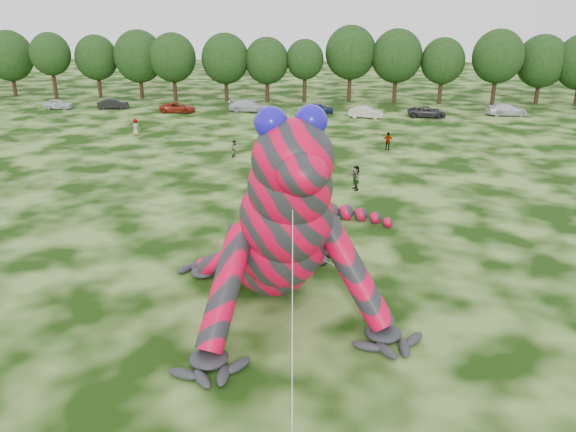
# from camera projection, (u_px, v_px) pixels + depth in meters

# --- Properties ---
(ground) EXTENTS (240.00, 240.00, 0.00)m
(ground) POSITION_uv_depth(u_px,v_px,m) (204.00, 297.00, 26.86)
(ground) COLOR #16330A
(ground) RESTS_ON ground
(inflatable_gecko) EXTENTS (21.85, 23.71, 9.68)m
(inflatable_gecko) POSITION_uv_depth(u_px,v_px,m) (266.00, 191.00, 26.54)
(inflatable_gecko) COLOR red
(inflatable_gecko) RESTS_ON ground
(tree_2) EXTENTS (7.04, 6.34, 9.64)m
(tree_2) POSITION_uv_depth(u_px,v_px,m) (11.00, 64.00, 83.59)
(tree_2) COLOR black
(tree_2) RESTS_ON ground
(tree_3) EXTENTS (5.81, 5.23, 9.44)m
(tree_3) POSITION_uv_depth(u_px,v_px,m) (52.00, 66.00, 81.42)
(tree_3) COLOR black
(tree_3) RESTS_ON ground
(tree_4) EXTENTS (6.22, 5.60, 9.06)m
(tree_4) POSITION_uv_depth(u_px,v_px,m) (97.00, 66.00, 82.50)
(tree_4) COLOR black
(tree_4) RESTS_ON ground
(tree_5) EXTENTS (7.16, 6.44, 9.80)m
(tree_5) POSITION_uv_depth(u_px,v_px,m) (139.00, 64.00, 81.54)
(tree_5) COLOR black
(tree_5) RESTS_ON ground
(tree_6) EXTENTS (6.52, 5.86, 9.49)m
(tree_6) POSITION_uv_depth(u_px,v_px,m) (173.00, 67.00, 79.48)
(tree_6) COLOR black
(tree_6) RESTS_ON ground
(tree_7) EXTENTS (6.68, 6.01, 9.48)m
(tree_7) POSITION_uv_depth(u_px,v_px,m) (226.00, 68.00, 78.95)
(tree_7) COLOR black
(tree_7) RESTS_ON ground
(tree_8) EXTENTS (6.14, 5.53, 8.94)m
(tree_8) POSITION_uv_depth(u_px,v_px,m) (267.00, 70.00, 78.71)
(tree_8) COLOR black
(tree_8) RESTS_ON ground
(tree_9) EXTENTS (5.27, 4.74, 8.68)m
(tree_9) POSITION_uv_depth(u_px,v_px,m) (305.00, 71.00, 78.63)
(tree_9) COLOR black
(tree_9) RESTS_ON ground
(tree_10) EXTENTS (7.09, 6.38, 10.50)m
(tree_10) POSITION_uv_depth(u_px,v_px,m) (350.00, 64.00, 78.91)
(tree_10) COLOR black
(tree_10) RESTS_ON ground
(tree_11) EXTENTS (7.01, 6.31, 10.07)m
(tree_11) POSITION_uv_depth(u_px,v_px,m) (396.00, 66.00, 78.08)
(tree_11) COLOR black
(tree_11) RESTS_ON ground
(tree_12) EXTENTS (5.99, 5.39, 8.97)m
(tree_12) POSITION_uv_depth(u_px,v_px,m) (442.00, 71.00, 77.31)
(tree_12) COLOR black
(tree_12) RESTS_ON ground
(tree_13) EXTENTS (6.83, 6.15, 10.13)m
(tree_13) POSITION_uv_depth(u_px,v_px,m) (497.00, 68.00, 75.92)
(tree_13) COLOR black
(tree_13) RESTS_ON ground
(tree_14) EXTENTS (6.82, 6.14, 9.40)m
(tree_14) POSITION_uv_depth(u_px,v_px,m) (541.00, 70.00, 76.99)
(tree_14) COLOR black
(tree_14) RESTS_ON ground
(car_0) EXTENTS (3.98, 1.85, 1.32)m
(car_0) POSITION_uv_depth(u_px,v_px,m) (58.00, 104.00, 74.68)
(car_0) COLOR silver
(car_0) RESTS_ON ground
(car_1) EXTENTS (4.19, 2.09, 1.32)m
(car_1) POSITION_uv_depth(u_px,v_px,m) (113.00, 104.00, 74.75)
(car_1) COLOR black
(car_1) RESTS_ON ground
(car_2) EXTENTS (4.64, 2.19, 1.28)m
(car_2) POSITION_uv_depth(u_px,v_px,m) (178.00, 108.00, 72.24)
(car_2) COLOR maroon
(car_2) RESTS_ON ground
(car_3) EXTENTS (5.25, 2.23, 1.51)m
(car_3) POSITION_uv_depth(u_px,v_px,m) (249.00, 106.00, 72.80)
(car_3) COLOR silver
(car_3) RESTS_ON ground
(car_4) EXTENTS (4.02, 1.90, 1.33)m
(car_4) POSITION_uv_depth(u_px,v_px,m) (319.00, 108.00, 71.74)
(car_4) COLOR navy
(car_4) RESTS_ON ground
(car_5) EXTENTS (4.43, 2.23, 1.39)m
(car_5) POSITION_uv_depth(u_px,v_px,m) (366.00, 112.00, 68.82)
(car_5) COLOR beige
(car_5) RESTS_ON ground
(car_6) EXTENTS (4.77, 2.24, 1.32)m
(car_6) POSITION_uv_depth(u_px,v_px,m) (427.00, 112.00, 69.25)
(car_6) COLOR #2A2A2C
(car_6) RESTS_ON ground
(car_7) EXTENTS (5.18, 2.52, 1.45)m
(car_7) POSITION_uv_depth(u_px,v_px,m) (507.00, 110.00, 70.33)
(car_7) COLOR silver
(car_7) RESTS_ON ground
(spectator_3) EXTENTS (1.04, 0.47, 1.74)m
(spectator_3) POSITION_uv_depth(u_px,v_px,m) (388.00, 141.00, 53.50)
(spectator_3) COLOR gray
(spectator_3) RESTS_ON ground
(spectator_1) EXTENTS (0.80, 0.90, 1.56)m
(spectator_1) POSITION_uv_depth(u_px,v_px,m) (235.00, 149.00, 51.07)
(spectator_1) COLOR gray
(spectator_1) RESTS_ON ground
(spectator_4) EXTENTS (0.97, 0.75, 1.76)m
(spectator_4) POSITION_uv_depth(u_px,v_px,m) (136.00, 127.00, 59.61)
(spectator_4) COLOR gray
(spectator_4) RESTS_ON ground
(spectator_5) EXTENTS (1.00, 1.81, 1.86)m
(spectator_5) POSITION_uv_depth(u_px,v_px,m) (356.00, 178.00, 42.05)
(spectator_5) COLOR gray
(spectator_5) RESTS_ON ground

